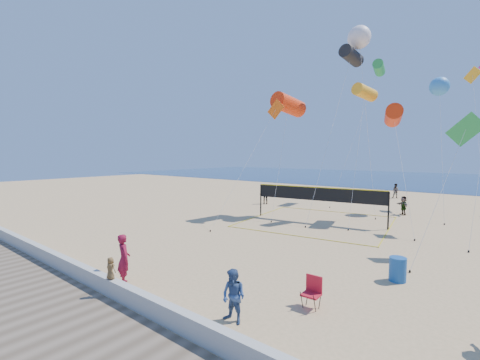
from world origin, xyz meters
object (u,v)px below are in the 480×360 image
Objects in this scene: camp_chair at (312,290)px; trash_barrel at (398,269)px; volleyball_net at (318,198)px; woman at (124,259)px.

camp_chair is 1.20× the size of trash_barrel.
volleyball_net is at bearing 112.76° from camp_chair.
volleyball_net is (-5.44, 12.00, 1.16)m from camp_chair.
camp_chair is at bearing -111.88° from trash_barrel.
volleyball_net is at bearing 131.05° from trash_barrel.
woman is 14.70m from volleyball_net.
volleyball_net is (-7.02, 8.06, 1.26)m from trash_barrel.
woman is 2.03× the size of trash_barrel.
woman is at bearing -100.92° from volleyball_net.
woman reaches higher than camp_chair.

